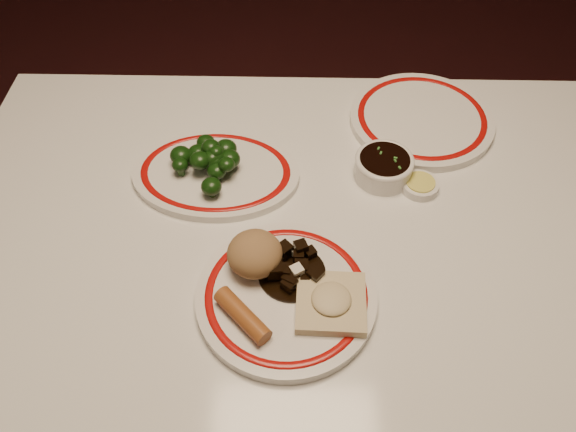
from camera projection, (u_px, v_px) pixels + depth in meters
The scene contains 13 objects.
ground at pixel (295, 420), 1.47m from camera, with size 7.00×7.00×0.00m, color black.
dining_table at pixel (298, 281), 0.96m from camera, with size 1.20×0.90×0.75m.
main_plate at pixel (286, 296), 0.82m from camera, with size 0.31×0.31×0.02m.
rice_mound at pixel (255, 254), 0.83m from camera, with size 0.08×0.08×0.06m, color #967047.
spring_roll at pixel (243, 315), 0.78m from camera, with size 0.03×0.03×0.10m, color #995525.
fried_wonton at pixel (331, 302), 0.80m from camera, with size 0.10×0.10×0.03m.
stirfry_heap at pixel (290, 267), 0.83m from camera, with size 0.10×0.10×0.03m.
broccoli_plate at pixel (216, 173), 0.99m from camera, with size 0.31×0.27×0.02m.
broccoli_pile at pixel (211, 158), 0.97m from camera, with size 0.12×0.14×0.05m.
soy_bowl at pixel (383, 167), 0.98m from camera, with size 0.10×0.10×0.04m.
sweet_sour_dish at pixel (388, 154), 1.02m from camera, with size 0.06×0.06×0.02m.
mustard_dish at pixel (420, 185), 0.97m from camera, with size 0.06×0.06×0.02m.
far_plate at pixel (421, 119), 1.08m from camera, with size 0.31×0.31×0.02m.
Camera 1 is at (-0.01, -0.53, 1.47)m, focal length 35.00 mm.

